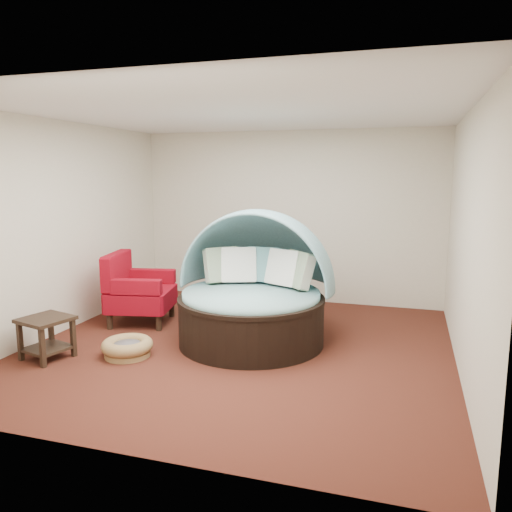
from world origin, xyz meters
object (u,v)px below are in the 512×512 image
(pet_basket, at_px, (127,347))
(side_table, at_px, (46,332))
(canopy_daybed, at_px, (254,281))
(red_armchair, at_px, (137,291))

(pet_basket, distance_m, side_table, 0.93)
(pet_basket, height_order, side_table, side_table)
(canopy_daybed, height_order, side_table, canopy_daybed)
(canopy_daybed, bearing_deg, side_table, -146.17)
(canopy_daybed, height_order, pet_basket, canopy_daybed)
(canopy_daybed, relative_size, pet_basket, 2.69)
(pet_basket, height_order, red_armchair, red_armchair)
(red_armchair, bearing_deg, pet_basket, -76.51)
(red_armchair, height_order, side_table, red_armchair)
(canopy_daybed, xyz_separation_m, red_armchair, (-1.83, 0.25, -0.31))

